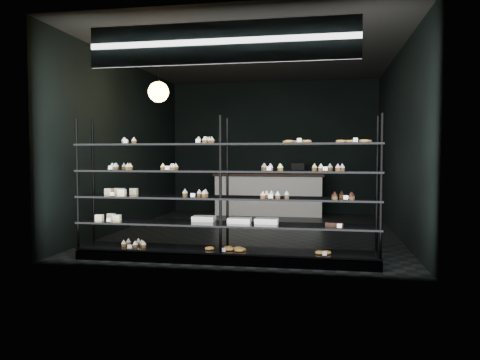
# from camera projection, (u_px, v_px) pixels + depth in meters

# --- Properties ---
(room) EXTENTS (5.01, 6.01, 3.20)m
(room) POSITION_uv_depth(u_px,v_px,m) (255.00, 145.00, 8.52)
(room) COLOR black
(room) RESTS_ON ground
(display_shelf) EXTENTS (4.00, 0.50, 1.91)m
(display_shelf) POSITION_uv_depth(u_px,v_px,m) (223.00, 214.00, 6.17)
(display_shelf) COLOR black
(display_shelf) RESTS_ON room
(signage) EXTENTS (3.30, 0.05, 0.50)m
(signage) POSITION_uv_depth(u_px,v_px,m) (220.00, 43.00, 5.58)
(signage) COLOR #0B153B
(signage) RESTS_ON room
(pendant_lamp) EXTENTS (0.34, 0.34, 0.90)m
(pendant_lamp) POSITION_uv_depth(u_px,v_px,m) (158.00, 92.00, 7.68)
(pendant_lamp) COLOR black
(pendant_lamp) RESTS_ON room
(service_counter) EXTENTS (2.58, 0.65, 1.23)m
(service_counter) POSITION_uv_depth(u_px,v_px,m) (269.00, 194.00, 11.04)
(service_counter) COLOR white
(service_counter) RESTS_ON room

